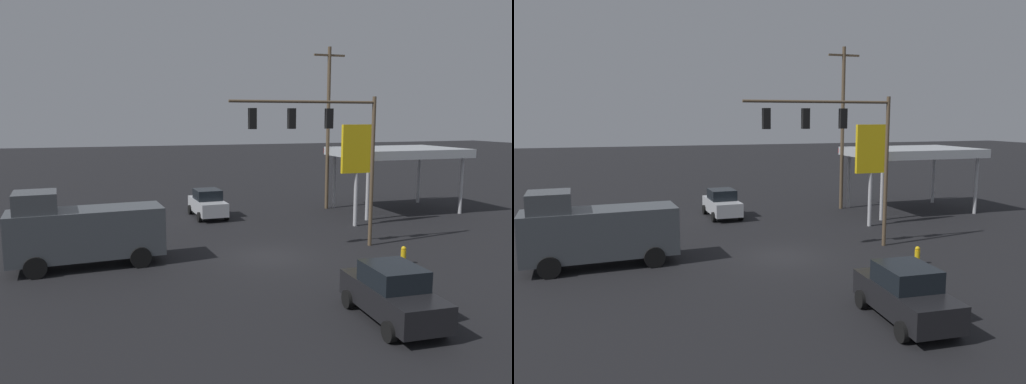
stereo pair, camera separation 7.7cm
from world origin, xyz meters
TOP-DOWN VIEW (x-y plane):
  - ground_plane at (0.00, 0.00)m, footprint 200.00×200.00m
  - traffic_signal_assembly at (-3.09, -0.36)m, footprint 7.85×0.43m
  - utility_pole at (-8.49, -11.06)m, footprint 2.40×0.26m
  - gas_station_canopy at (-12.93, -8.79)m, footprint 8.71×6.17m
  - price_sign at (-7.52, -4.92)m, footprint 2.07×0.27m
  - sedan_far at (-1.36, 8.74)m, footprint 2.21×4.48m
  - sedan_waiting at (0.75, -10.54)m, footprint 2.18×4.46m
  - delivery_truck at (8.63, -0.99)m, footprint 6.94×2.92m
  - fire_hydrant at (-5.53, 3.26)m, footprint 0.24×0.24m

SIDE VIEW (x-z plane):
  - ground_plane at x=0.00m, z-range 0.00..0.00m
  - fire_hydrant at x=-5.53m, z-range 0.00..0.88m
  - sedan_far at x=-1.36m, z-range -0.01..1.92m
  - sedan_waiting at x=0.75m, z-range -0.01..1.92m
  - delivery_truck at x=8.63m, z-range -0.10..3.48m
  - gas_station_canopy at x=-12.93m, z-range 1.94..6.55m
  - price_sign at x=-7.52m, z-range 1.37..7.74m
  - traffic_signal_assembly at x=-3.09m, z-range 1.93..9.80m
  - utility_pole at x=-8.49m, z-range 0.30..12.14m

